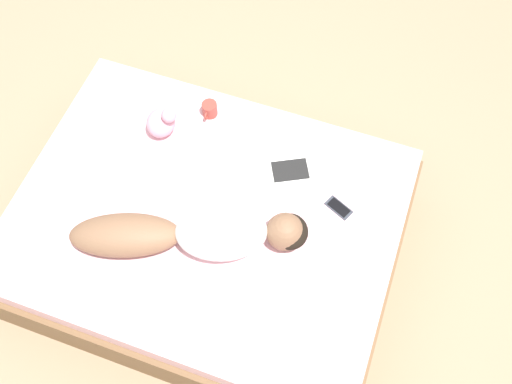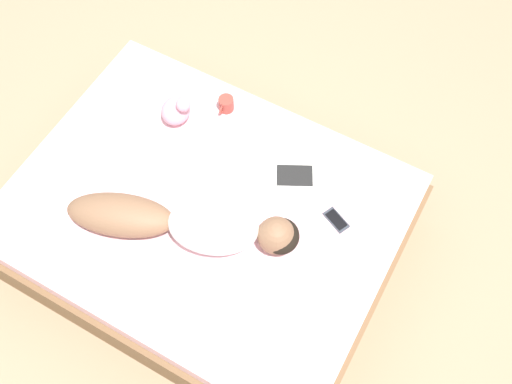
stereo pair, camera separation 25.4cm
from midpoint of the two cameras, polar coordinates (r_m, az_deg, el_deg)
ground_plane at (r=3.69m, az=-6.21°, el=-5.80°), size 12.00×12.00×0.00m
bed at (r=3.46m, az=-6.62°, el=-4.12°), size 1.61×2.09×0.53m
person at (r=3.05m, az=-7.81°, el=-4.05°), size 0.63×1.21×0.23m
open_magazine at (r=3.36m, az=0.84°, el=3.32°), size 0.49×0.44×0.01m
coffee_mug at (r=3.51m, az=-6.54°, el=7.71°), size 0.12×0.09×0.09m
cell_phone at (r=3.21m, az=5.66°, el=-1.68°), size 0.13×0.16×0.01m
plush_toy at (r=3.45m, az=-11.07°, el=6.41°), size 0.18×0.18×0.22m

